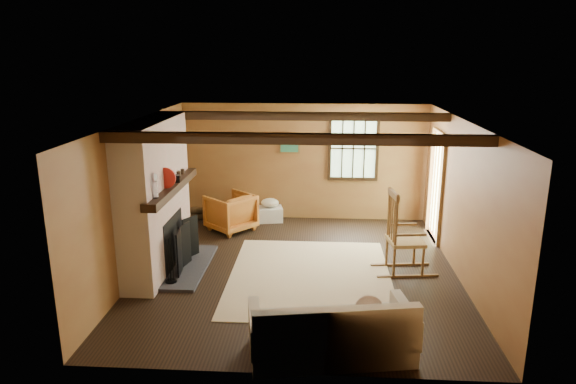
# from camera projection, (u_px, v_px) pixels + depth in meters

# --- Properties ---
(ground) EXTENTS (5.50, 5.50, 0.00)m
(ground) POSITION_uv_depth(u_px,v_px,m) (298.00, 271.00, 8.23)
(ground) COLOR black
(ground) RESTS_ON ground
(room_envelope) EXTENTS (5.02, 5.52, 2.44)m
(room_envelope) POSITION_uv_depth(u_px,v_px,m) (313.00, 168.00, 8.03)
(room_envelope) COLOR olive
(room_envelope) RESTS_ON ground
(fireplace) EXTENTS (1.02, 2.30, 2.40)m
(fireplace) POSITION_uv_depth(u_px,v_px,m) (157.00, 202.00, 8.07)
(fireplace) COLOR #A74841
(fireplace) RESTS_ON ground
(rug) EXTENTS (2.50, 3.00, 0.01)m
(rug) POSITION_uv_depth(u_px,v_px,m) (310.00, 276.00, 8.02)
(rug) COLOR #C9AF86
(rug) RESTS_ON ground
(rocking_chair) EXTENTS (1.02, 0.62, 1.34)m
(rocking_chair) POSITION_uv_depth(u_px,v_px,m) (403.00, 238.00, 8.06)
(rocking_chair) COLOR tan
(rocking_chair) RESTS_ON ground
(sofa) EXTENTS (1.98, 1.13, 0.76)m
(sofa) POSITION_uv_depth(u_px,v_px,m) (332.00, 335.00, 5.84)
(sofa) COLOR beige
(sofa) RESTS_ON ground
(firewood_pile) EXTENTS (0.74, 0.13, 0.27)m
(firewood_pile) POSITION_uv_depth(u_px,v_px,m) (208.00, 214.00, 10.70)
(firewood_pile) COLOR brown
(firewood_pile) RESTS_ON ground
(laundry_basket) EXTENTS (0.56, 0.47, 0.30)m
(laundry_basket) POSITION_uv_depth(u_px,v_px,m) (270.00, 214.00, 10.63)
(laundry_basket) COLOR silver
(laundry_basket) RESTS_ON ground
(basket_pillow) EXTENTS (0.43, 0.37, 0.18)m
(basket_pillow) POSITION_uv_depth(u_px,v_px,m) (270.00, 203.00, 10.57)
(basket_pillow) COLOR beige
(basket_pillow) RESTS_ON laundry_basket
(armchair) EXTENTS (1.12, 1.12, 0.73)m
(armchair) POSITION_uv_depth(u_px,v_px,m) (231.00, 212.00, 10.02)
(armchair) COLOR #BF6026
(armchair) RESTS_ON ground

